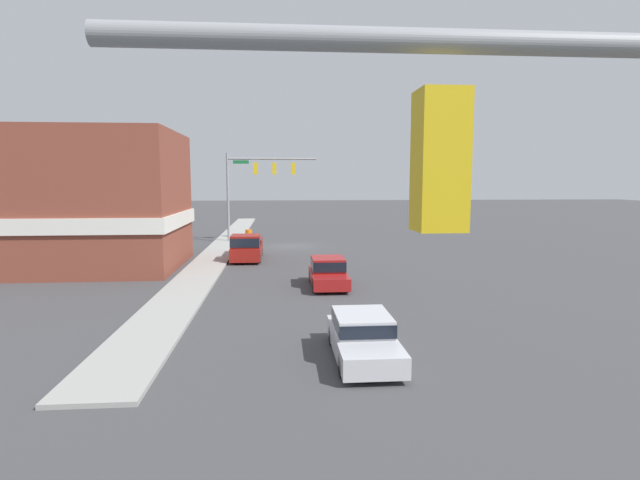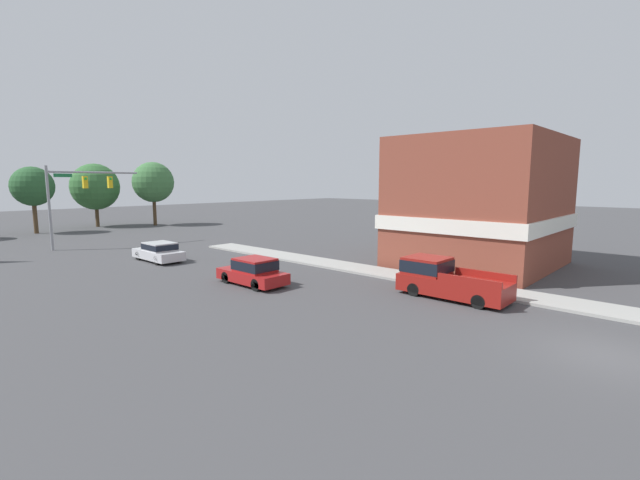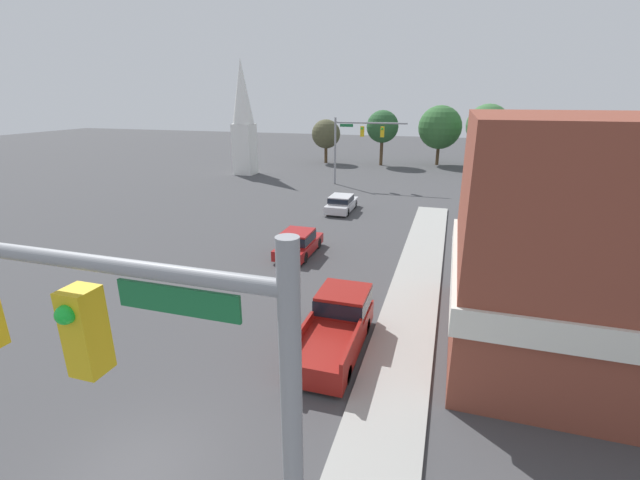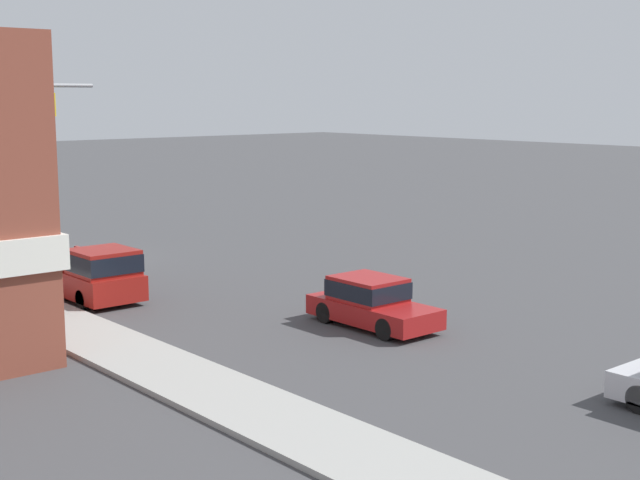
# 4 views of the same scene
# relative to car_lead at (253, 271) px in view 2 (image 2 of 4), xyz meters

# --- Properties ---
(ground_plane) EXTENTS (200.00, 200.00, 0.00)m
(ground_plane) POSITION_rel_car_lead_xyz_m (1.53, -16.31, -0.78)
(ground_plane) COLOR #424244
(sidewalk_curb) EXTENTS (2.40, 60.00, 0.14)m
(sidewalk_curb) POSITION_rel_car_lead_xyz_m (7.23, -16.31, -0.71)
(sidewalk_curb) COLOR #9E9E99
(sidewalk_curb) RESTS_ON ground
(far_signal_assembly) EXTENTS (7.60, 0.49, 7.03)m
(far_signal_assembly) POSITION_rel_car_lead_xyz_m (-1.36, 21.97, 4.31)
(far_signal_assembly) COLOR gray
(far_signal_assembly) RESTS_ON ground
(car_lead) EXTENTS (1.83, 4.28, 1.51)m
(car_lead) POSITION_rel_car_lead_xyz_m (0.00, 0.00, 0.00)
(car_lead) COLOR black
(car_lead) RESTS_ON ground
(car_second_ahead) EXTENTS (1.84, 4.50, 1.38)m
(car_second_ahead) POSITION_rel_car_lead_xyz_m (-0.05, 10.71, -0.06)
(car_second_ahead) COLOR black
(car_second_ahead) RESTS_ON ground
(pickup_truck_parked) EXTENTS (2.02, 5.31, 1.88)m
(pickup_truck_parked) POSITION_rel_car_lead_xyz_m (4.82, -8.93, 0.14)
(pickup_truck_parked) COLOR black
(pickup_truck_parked) RESTS_ON ground
(corner_brick_building) EXTENTS (10.92, 9.62, 8.58)m
(corner_brick_building) POSITION_rel_car_lead_xyz_m (14.24, -6.77, 3.38)
(corner_brick_building) COLOR brown
(corner_brick_building) RESTS_ON ground
(backdrop_tree_left_mid) EXTENTS (4.33, 4.33, 7.39)m
(backdrop_tree_left_mid) POSITION_rel_car_lead_xyz_m (-1.08, 36.85, 4.41)
(backdrop_tree_left_mid) COLOR #4C3823
(backdrop_tree_left_mid) RESTS_ON ground
(backdrop_tree_center) EXTENTS (5.83, 5.83, 8.01)m
(backdrop_tree_center) POSITION_rel_car_lead_xyz_m (6.38, 39.50, 4.30)
(backdrop_tree_center) COLOR #4C3823
(backdrop_tree_center) RESTS_ON ground
(backdrop_tree_right_mid) EXTENTS (5.23, 5.23, 8.29)m
(backdrop_tree_right_mid) POSITION_rel_car_lead_xyz_m (12.22, 35.76, 4.87)
(backdrop_tree_right_mid) COLOR #4C3823
(backdrop_tree_right_mid) RESTS_ON ground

